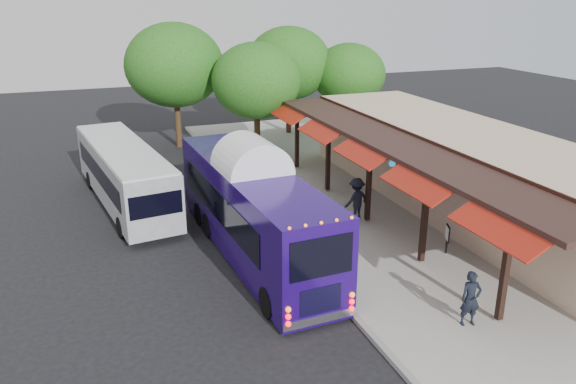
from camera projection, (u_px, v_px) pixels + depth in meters
name	position (u px, v px, depth m)	size (l,w,h in m)	color
ground	(322.00, 284.00, 18.52)	(90.00, 90.00, 0.00)	black
sidewalk	(392.00, 219.00, 23.67)	(10.00, 40.00, 0.15)	#9E9B93
curb	(282.00, 236.00, 22.04)	(0.20, 40.00, 0.16)	gray
station_shelter	(464.00, 171.00, 24.19)	(8.15, 20.00, 3.60)	tan
coach_bus	(253.00, 206.00, 20.03)	(2.90, 11.07, 3.50)	#200861
city_bus	(124.00, 173.00, 24.98)	(3.62, 10.44, 2.75)	gray
ped_a	(471.00, 299.00, 15.75)	(0.60, 0.39, 1.64)	black
ped_b	(275.00, 177.00, 25.58)	(0.96, 0.75, 1.98)	black
ped_c	(279.00, 171.00, 26.71)	(1.06, 0.44, 1.81)	black
ped_d	(356.00, 199.00, 23.07)	(1.18, 0.68, 1.82)	black
sign_board	(447.00, 235.00, 20.14)	(0.23, 0.47, 1.08)	black
tree_left	(256.00, 81.00, 31.95)	(5.10, 5.10, 6.54)	#382314
tree_mid	(289.00, 63.00, 36.55)	(5.56, 5.56, 7.12)	#382314
tree_right	(349.00, 75.00, 36.61)	(4.75, 4.75, 6.08)	#382314
tree_far	(174.00, 65.00, 33.41)	(5.87, 5.87, 7.52)	#382314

